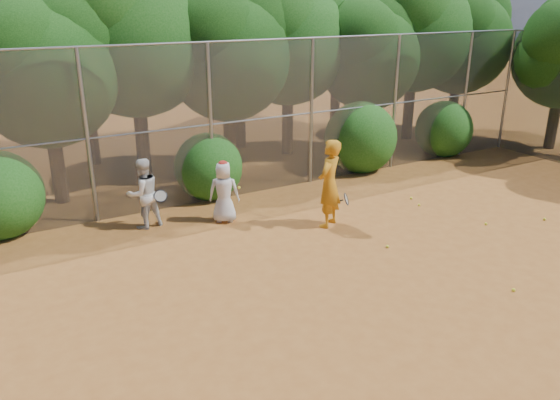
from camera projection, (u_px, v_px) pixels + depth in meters
ground at (395, 288)px, 9.95m from camera, size 80.00×80.00×0.00m
fence_back at (242, 119)px, 14.07m from camera, size 20.05×0.09×4.03m
tree_2 at (44, 60)px, 13.02m from camera, size 3.99×3.47×5.47m
tree_3 at (134, 21)px, 14.73m from camera, size 4.89×4.26×6.70m
tree_4 at (228, 44)px, 15.61m from camera, size 4.19×3.64×5.73m
tree_5 at (289, 30)px, 17.33m from camera, size 4.51×3.92×6.17m
tree_6 at (370, 47)px, 17.87m from camera, size 3.86×3.36×5.29m
tree_7 at (416, 20)px, 19.26m from camera, size 4.77×4.14×6.53m
tree_8 at (462, 32)px, 20.10m from camera, size 4.25×3.70×5.82m
tree_10 at (78, 11)px, 15.98m from camera, size 5.15×4.48×7.06m
tree_11 at (239, 24)px, 18.13m from camera, size 4.64×4.03×6.35m
tree_12 at (339, 12)px, 20.60m from camera, size 5.02×4.37×6.88m
bush_1 at (208, 164)px, 14.30m from camera, size 1.80×1.80×1.80m
bush_2 at (361, 134)px, 16.56m from camera, size 2.20×2.20×2.20m
bush_3 at (444, 127)px, 18.24m from camera, size 1.90×1.90×1.90m
player_yellow at (329, 184)px, 12.37m from camera, size 0.95×0.81×2.04m
player_teen at (224, 192)px, 12.71m from camera, size 0.85×0.76×1.49m
player_white at (144, 193)px, 12.35m from camera, size 0.92×0.81×1.63m
ball_0 at (486, 224)px, 12.71m from camera, size 0.07×0.07×0.07m
ball_1 at (419, 205)px, 13.88m from camera, size 0.07×0.07×0.07m
ball_2 at (514, 290)px, 9.82m from camera, size 0.07×0.07×0.07m
ball_3 at (545, 219)px, 12.98m from camera, size 0.07×0.07×0.07m
ball_4 at (387, 246)px, 11.55m from camera, size 0.07×0.07×0.07m
ball_5 at (411, 198)px, 14.35m from camera, size 0.07×0.07×0.07m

